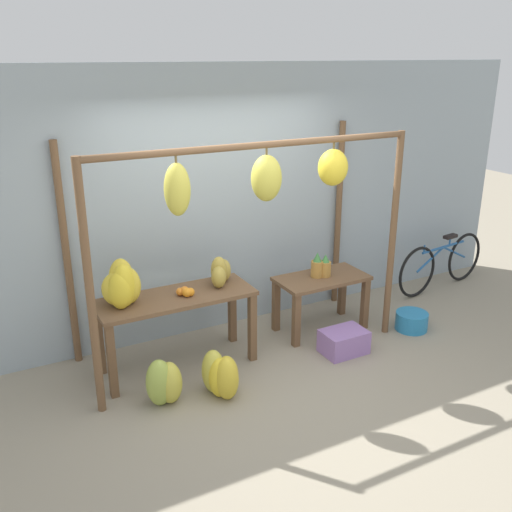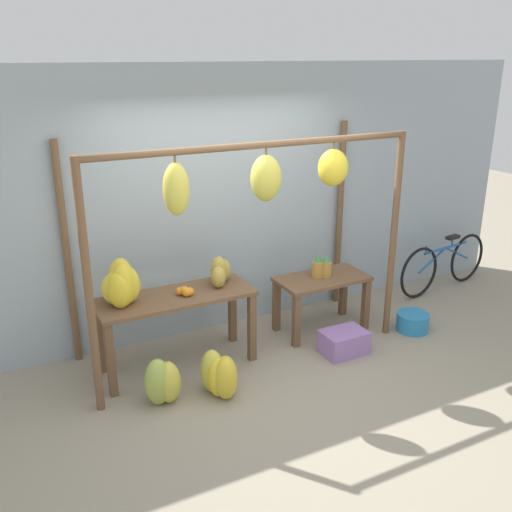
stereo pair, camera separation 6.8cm
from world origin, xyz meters
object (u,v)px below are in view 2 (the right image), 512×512
object	(u,v)px
blue_bucket	(412,322)
papaya_pile	(220,272)
orange_pile	(185,292)
fruit_crate_white	(344,342)
banana_pile_ground_right	(220,375)
parked_bicycle	(444,264)
banana_pile_on_table	(121,285)
banana_pile_ground_left	(163,382)
pineapple_cluster	(321,267)

from	to	relation	value
blue_bucket	papaya_pile	distance (m)	2.25
orange_pile	fruit_crate_white	bearing A→B (deg)	-17.93
orange_pile	fruit_crate_white	xyz separation A→B (m)	(1.49, -0.48, -0.67)
orange_pile	banana_pile_ground_right	bearing A→B (deg)	-82.68
parked_bicycle	fruit_crate_white	bearing A→B (deg)	-159.38
banana_pile_on_table	papaya_pile	size ratio (longest dim) A/B	1.23
banana_pile_on_table	papaya_pile	xyz separation A→B (m)	(0.97, 0.03, -0.06)
banana_pile_on_table	banana_pile_ground_right	world-z (taller)	banana_pile_on_table
fruit_crate_white	parked_bicycle	distance (m)	2.27
parked_bicycle	banana_pile_on_table	bearing A→B (deg)	-176.86
blue_bucket	banana_pile_ground_left	bearing A→B (deg)	-178.59
banana_pile_ground_left	papaya_pile	bearing A→B (deg)	36.03
banana_pile_ground_left	papaya_pile	distance (m)	1.21
parked_bicycle	blue_bucket	bearing A→B (deg)	-147.59
banana_pile_ground_right	fruit_crate_white	xyz separation A→B (m)	(1.41, 0.11, -0.08)
orange_pile	papaya_pile	world-z (taller)	papaya_pile
fruit_crate_white	banana_pile_ground_left	bearing A→B (deg)	-179.95
banana_pile_ground_left	banana_pile_ground_right	xyz separation A→B (m)	(0.49, -0.11, -0.01)
parked_bicycle	papaya_pile	distance (m)	3.24
orange_pile	blue_bucket	xyz separation A→B (m)	(2.46, -0.41, -0.69)
banana_pile_ground_right	pineapple_cluster	bearing A→B (deg)	24.57
pineapple_cluster	banana_pile_ground_right	distance (m)	1.72
banana_pile_on_table	parked_bicycle	distance (m)	4.21
orange_pile	papaya_pile	bearing A→B (deg)	15.38
banana_pile_on_table	pineapple_cluster	size ratio (longest dim) A/B	1.54
fruit_crate_white	papaya_pile	world-z (taller)	papaya_pile
banana_pile_on_table	pineapple_cluster	xyz separation A→B (m)	(2.13, 0.00, -0.20)
pineapple_cluster	fruit_crate_white	xyz separation A→B (m)	(-0.08, -0.57, -0.61)
papaya_pile	parked_bicycle	bearing A→B (deg)	3.60
banana_pile_on_table	blue_bucket	xyz separation A→B (m)	(3.02, -0.50, -0.83)
banana_pile_on_table	papaya_pile	bearing A→B (deg)	1.64
banana_pile_on_table	parked_bicycle	bearing A→B (deg)	3.14
pineapple_cluster	papaya_pile	bearing A→B (deg)	178.67
banana_pile_ground_left	papaya_pile	size ratio (longest dim) A/B	1.27
banana_pile_on_table	banana_pile_ground_right	xyz separation A→B (m)	(0.64, -0.68, -0.73)
banana_pile_ground_right	banana_pile_on_table	bearing A→B (deg)	133.36
banana_pile_on_table	papaya_pile	world-z (taller)	banana_pile_on_table
banana_pile_ground_right	parked_bicycle	xyz separation A→B (m)	(3.53, 0.91, 0.15)
banana_pile_ground_left	blue_bucket	size ratio (longest dim) A/B	1.24
fruit_crate_white	banana_pile_ground_right	bearing A→B (deg)	-175.37
parked_bicycle	papaya_pile	world-z (taller)	papaya_pile
banana_pile_on_table	blue_bucket	distance (m)	3.17
fruit_crate_white	papaya_pile	xyz separation A→B (m)	(-1.08, 0.59, 0.75)
pineapple_cluster	papaya_pile	size ratio (longest dim) A/B	0.80
pineapple_cluster	banana_pile_ground_right	world-z (taller)	pineapple_cluster
banana_pile_ground_left	blue_bucket	bearing A→B (deg)	1.41
banana_pile_on_table	orange_pile	bearing A→B (deg)	-8.46
pineapple_cluster	blue_bucket	size ratio (longest dim) A/B	0.79
pineapple_cluster	parked_bicycle	world-z (taller)	pineapple_cluster
orange_pile	banana_pile_ground_right	distance (m)	0.84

